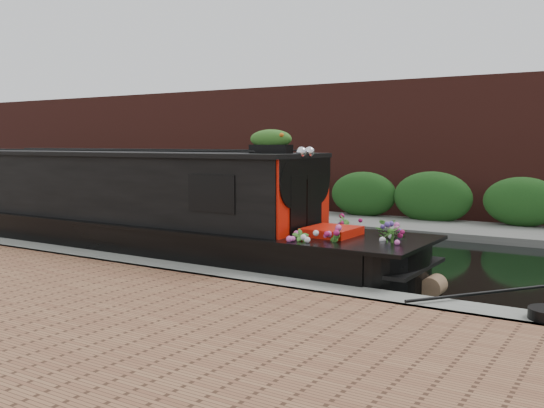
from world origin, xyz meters
The scene contains 7 objects.
ground centered at (0.00, 0.00, 0.00)m, with size 80.00×80.00×0.00m, color black.
near_bank_coping centered at (0.00, -3.30, 0.00)m, with size 40.00×0.60×0.50m, color gray.
far_bank_path centered at (0.00, 4.20, 0.00)m, with size 40.00×2.40×0.34m, color #63635F.
far_hedge centered at (0.00, 5.10, 0.00)m, with size 40.00×1.10×2.80m, color #1C4717.
far_brick_wall centered at (0.00, 7.20, 0.00)m, with size 40.00×1.00×8.00m, color #51221B.
narrowboat centered at (-1.45, -2.05, 0.77)m, with size 10.99×1.99×2.58m.
rope_fender centered at (4.41, -2.05, 0.15)m, with size 0.30×0.30×0.36m, color brown.
Camera 1 is at (6.93, -10.35, 2.16)m, focal length 40.00 mm.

